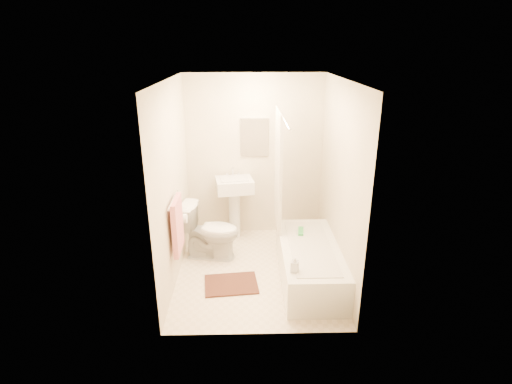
{
  "coord_description": "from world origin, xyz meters",
  "views": [
    {
      "loc": [
        -0.11,
        -4.5,
        2.77
      ],
      "look_at": [
        0.0,
        0.25,
        1.0
      ],
      "focal_mm": 28.0,
      "sensor_mm": 36.0,
      "label": 1
    }
  ],
  "objects_px": {
    "toilet": "(210,231)",
    "sink": "(235,206)",
    "soap_bottle": "(295,264)",
    "bathtub": "(309,263)",
    "bath_mat": "(231,284)"
  },
  "relations": [
    {
      "from": "toilet",
      "to": "bathtub",
      "type": "relative_size",
      "value": 0.48
    },
    {
      "from": "bathtub",
      "to": "soap_bottle",
      "type": "height_order",
      "value": "soap_bottle"
    },
    {
      "from": "sink",
      "to": "soap_bottle",
      "type": "bearing_deg",
      "value": -77.45
    },
    {
      "from": "bathtub",
      "to": "soap_bottle",
      "type": "relative_size",
      "value": 8.93
    },
    {
      "from": "bath_mat",
      "to": "soap_bottle",
      "type": "height_order",
      "value": "soap_bottle"
    },
    {
      "from": "bath_mat",
      "to": "soap_bottle",
      "type": "relative_size",
      "value": 3.56
    },
    {
      "from": "bath_mat",
      "to": "toilet",
      "type": "bearing_deg",
      "value": 112.58
    },
    {
      "from": "toilet",
      "to": "bath_mat",
      "type": "relative_size",
      "value": 1.22
    },
    {
      "from": "toilet",
      "to": "soap_bottle",
      "type": "relative_size",
      "value": 4.33
    },
    {
      "from": "bathtub",
      "to": "bath_mat",
      "type": "distance_m",
      "value": 1.0
    },
    {
      "from": "bathtub",
      "to": "soap_bottle",
      "type": "xyz_separation_m",
      "value": [
        -0.26,
        -0.55,
        0.31
      ]
    },
    {
      "from": "toilet",
      "to": "bathtub",
      "type": "bearing_deg",
      "value": -105.33
    },
    {
      "from": "sink",
      "to": "soap_bottle",
      "type": "distance_m",
      "value": 1.86
    },
    {
      "from": "toilet",
      "to": "sink",
      "type": "relative_size",
      "value": 0.76
    },
    {
      "from": "toilet",
      "to": "bath_mat",
      "type": "distance_m",
      "value": 0.86
    }
  ]
}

